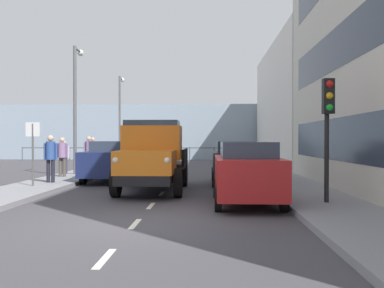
{
  "coord_description": "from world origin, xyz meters",
  "views": [
    {
      "loc": [
        -1.55,
        9.07,
        1.77
      ],
      "look_at": [
        -0.76,
        -11.39,
        1.58
      ],
      "focal_mm": 40.2,
      "sensor_mm": 36.0,
      "label": 1
    }
  ],
  "objects_px": {
    "car_white_oppositeside_1": "(139,155)",
    "pedestrian_near_railing": "(62,154)",
    "lamp_post_promenade": "(76,97)",
    "street_sign": "(33,143)",
    "car_silver_oppositeside_2": "(152,152)",
    "lamp_post_far": "(120,111)",
    "traffic_light_near": "(328,113)",
    "car_black_kerbside_1": "(235,162)",
    "pedestrian_by_lamp": "(89,150)",
    "pedestrian_with_bag": "(51,154)",
    "car_red_kerbside_near": "(247,172)",
    "pedestrian_couple_a": "(64,154)",
    "car_navy_oppositeside_0": "(113,160)",
    "truck_vintage_orange": "(152,158)",
    "pedestrian_couple_b": "(93,150)"
  },
  "relations": [
    {
      "from": "car_white_oppositeside_1",
      "to": "pedestrian_near_railing",
      "type": "distance_m",
      "value": 7.15
    },
    {
      "from": "lamp_post_promenade",
      "to": "street_sign",
      "type": "xyz_separation_m",
      "value": [
        -0.13,
        5.4,
        -2.13
      ]
    },
    {
      "from": "car_silver_oppositeside_2",
      "to": "lamp_post_far",
      "type": "relative_size",
      "value": 0.74
    },
    {
      "from": "traffic_light_near",
      "to": "street_sign",
      "type": "bearing_deg",
      "value": -22.01
    },
    {
      "from": "car_black_kerbside_1",
      "to": "pedestrian_by_lamp",
      "type": "xyz_separation_m",
      "value": [
        7.33,
        -5.12,
        0.33
      ]
    },
    {
      "from": "pedestrian_with_bag",
      "to": "pedestrian_by_lamp",
      "type": "distance_m",
      "value": 6.13
    },
    {
      "from": "car_red_kerbside_near",
      "to": "street_sign",
      "type": "bearing_deg",
      "value": -23.11
    },
    {
      "from": "pedestrian_with_bag",
      "to": "street_sign",
      "type": "bearing_deg",
      "value": 81.15
    },
    {
      "from": "car_white_oppositeside_1",
      "to": "pedestrian_couple_a",
      "type": "xyz_separation_m",
      "value": [
        2.75,
        5.28,
        0.19
      ]
    },
    {
      "from": "car_white_oppositeside_1",
      "to": "car_navy_oppositeside_0",
      "type": "bearing_deg",
      "value": 90.0
    },
    {
      "from": "car_black_kerbside_1",
      "to": "lamp_post_promenade",
      "type": "xyz_separation_m",
      "value": [
        7.4,
        -3.19,
        2.92
      ]
    },
    {
      "from": "truck_vintage_orange",
      "to": "traffic_light_near",
      "type": "bearing_deg",
      "value": 146.74
    },
    {
      "from": "car_black_kerbside_1",
      "to": "pedestrian_couple_a",
      "type": "bearing_deg",
      "value": -21.05
    },
    {
      "from": "lamp_post_promenade",
      "to": "truck_vintage_orange",
      "type": "bearing_deg",
      "value": 127.08
    },
    {
      "from": "pedestrian_by_lamp",
      "to": "pedestrian_couple_b",
      "type": "height_order",
      "value": "pedestrian_by_lamp"
    },
    {
      "from": "traffic_light_near",
      "to": "street_sign",
      "type": "xyz_separation_m",
      "value": [
        9.3,
        -3.76,
        -0.79
      ]
    },
    {
      "from": "car_silver_oppositeside_2",
      "to": "traffic_light_near",
      "type": "xyz_separation_m",
      "value": [
        -7.23,
        20.06,
        1.58
      ]
    },
    {
      "from": "car_red_kerbside_near",
      "to": "pedestrian_couple_b",
      "type": "relative_size",
      "value": 2.3
    },
    {
      "from": "lamp_post_promenade",
      "to": "pedestrian_couple_a",
      "type": "bearing_deg",
      "value": 13.18
    },
    {
      "from": "pedestrian_near_railing",
      "to": "lamp_post_promenade",
      "type": "bearing_deg",
      "value": -94.35
    },
    {
      "from": "car_navy_oppositeside_0",
      "to": "pedestrian_near_railing",
      "type": "xyz_separation_m",
      "value": [
        2.33,
        -0.36,
        0.28
      ]
    },
    {
      "from": "car_silver_oppositeside_2",
      "to": "street_sign",
      "type": "xyz_separation_m",
      "value": [
        2.07,
        16.3,
        0.79
      ]
    },
    {
      "from": "car_black_kerbside_1",
      "to": "pedestrian_with_bag",
      "type": "xyz_separation_m",
      "value": [
        7.08,
        1.0,
        0.32
      ]
    },
    {
      "from": "lamp_post_far",
      "to": "car_white_oppositeside_1",
      "type": "bearing_deg",
      "value": 112.82
    },
    {
      "from": "traffic_light_near",
      "to": "lamp_post_far",
      "type": "distance_m",
      "value": 21.82
    },
    {
      "from": "pedestrian_with_bag",
      "to": "traffic_light_near",
      "type": "height_order",
      "value": "traffic_light_near"
    },
    {
      "from": "pedestrian_by_lamp",
      "to": "traffic_light_near",
      "type": "relative_size",
      "value": 0.56
    },
    {
      "from": "car_silver_oppositeside_2",
      "to": "pedestrian_by_lamp",
      "type": "distance_m",
      "value": 9.23
    },
    {
      "from": "truck_vintage_orange",
      "to": "street_sign",
      "type": "height_order",
      "value": "truck_vintage_orange"
    },
    {
      "from": "car_navy_oppositeside_0",
      "to": "pedestrian_couple_b",
      "type": "relative_size",
      "value": 2.62
    },
    {
      "from": "truck_vintage_orange",
      "to": "lamp_post_promenade",
      "type": "distance_m",
      "value": 7.84
    },
    {
      "from": "car_silver_oppositeside_2",
      "to": "pedestrian_couple_b",
      "type": "distance_m",
      "value": 7.57
    },
    {
      "from": "car_navy_oppositeside_0",
      "to": "pedestrian_near_railing",
      "type": "relative_size",
      "value": 2.67
    },
    {
      "from": "truck_vintage_orange",
      "to": "car_red_kerbside_near",
      "type": "bearing_deg",
      "value": 138.52
    },
    {
      "from": "traffic_light_near",
      "to": "truck_vintage_orange",
      "type": "bearing_deg",
      "value": -33.26
    },
    {
      "from": "street_sign",
      "to": "truck_vintage_orange",
      "type": "bearing_deg",
      "value": 173.5
    },
    {
      "from": "car_silver_oppositeside_2",
      "to": "pedestrian_with_bag",
      "type": "distance_m",
      "value": 15.22
    },
    {
      "from": "car_black_kerbside_1",
      "to": "pedestrian_with_bag",
      "type": "height_order",
      "value": "pedestrian_with_bag"
    },
    {
      "from": "traffic_light_near",
      "to": "lamp_post_far",
      "type": "relative_size",
      "value": 0.51
    },
    {
      "from": "truck_vintage_orange",
      "to": "car_black_kerbside_1",
      "type": "distance_m",
      "value": 4.01
    },
    {
      "from": "car_silver_oppositeside_2",
      "to": "truck_vintage_orange",
      "type": "bearing_deg",
      "value": 97.61
    },
    {
      "from": "car_white_oppositeside_1",
      "to": "lamp_post_promenade",
      "type": "height_order",
      "value": "lamp_post_promenade"
    },
    {
      "from": "pedestrian_couple_b",
      "to": "truck_vintage_orange",
      "type": "bearing_deg",
      "value": 115.82
    },
    {
      "from": "car_silver_oppositeside_2",
      "to": "lamp_post_far",
      "type": "bearing_deg",
      "value": 11.23
    },
    {
      "from": "pedestrian_by_lamp",
      "to": "pedestrian_couple_b",
      "type": "bearing_deg",
      "value": -81.14
    },
    {
      "from": "car_black_kerbside_1",
      "to": "car_navy_oppositeside_0",
      "type": "bearing_deg",
      "value": -13.24
    },
    {
      "from": "pedestrian_couple_b",
      "to": "car_silver_oppositeside_2",
      "type": "bearing_deg",
      "value": -108.62
    },
    {
      "from": "pedestrian_with_bag",
      "to": "pedestrian_couple_a",
      "type": "relative_size",
      "value": 1.13
    },
    {
      "from": "car_black_kerbside_1",
      "to": "pedestrian_with_bag",
      "type": "relative_size",
      "value": 2.37
    },
    {
      "from": "car_navy_oppositeside_0",
      "to": "lamp_post_promenade",
      "type": "xyz_separation_m",
      "value": [
        2.21,
        -1.97,
        2.91
      ]
    }
  ]
}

